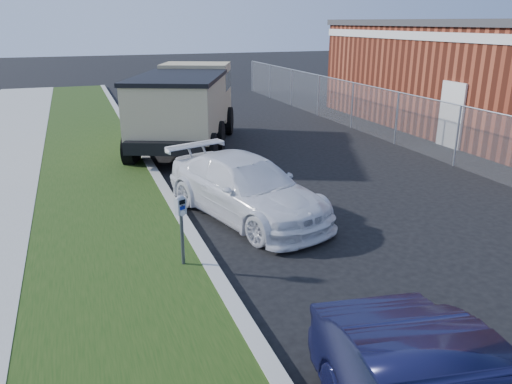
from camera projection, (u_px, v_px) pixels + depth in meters
name	position (u px, v px, depth m)	size (l,w,h in m)	color
ground	(343.00, 250.00, 9.45)	(120.00, 120.00, 0.00)	black
streetside	(31.00, 247.00, 9.40)	(6.12, 50.00, 0.15)	gray
chainlink_fence	(398.00, 108.00, 17.21)	(0.06, 30.06, 30.00)	slate
parking_meter	(181.00, 215.00, 8.33)	(0.20, 0.17, 1.26)	#3F4247
white_wagon	(245.00, 187.00, 10.95)	(1.83, 4.50, 1.30)	white
dump_truck	(186.00, 103.00, 16.91)	(4.87, 7.10, 2.62)	black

